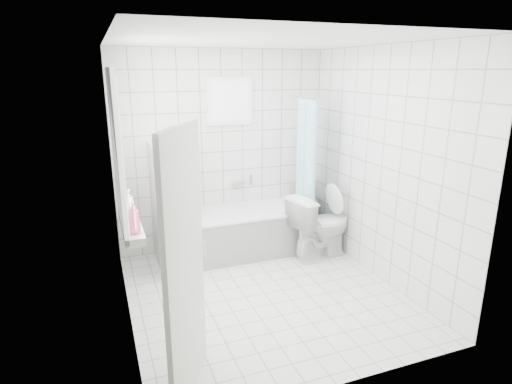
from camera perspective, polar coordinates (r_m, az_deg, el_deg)
name	(u,v)px	position (r m, az deg, el deg)	size (l,w,h in m)	color
ground	(265,294)	(4.76, 1.14, -13.38)	(3.00, 3.00, 0.00)	white
ceiling	(266,40)	(4.16, 1.35, 19.61)	(3.00, 3.00, 0.00)	white
wall_back	(223,152)	(5.67, -4.46, 5.39)	(2.80, 0.02, 2.60)	white
wall_front	(347,227)	(3.00, 12.03, -4.55)	(2.80, 0.02, 2.60)	white
wall_left	(119,191)	(3.99, -17.75, 0.16)	(0.02, 3.00, 2.60)	white
wall_right	(382,167)	(4.96, 16.42, 3.27)	(0.02, 3.00, 2.60)	white
window_left	(119,151)	(4.22, -17.75, 5.18)	(0.01, 0.90, 1.40)	white
window_back	(230,101)	(5.57, -3.47, 11.97)	(0.50, 0.01, 0.50)	white
window_sill	(131,225)	(4.41, -16.36, -4.24)	(0.18, 1.02, 0.08)	white
door	(185,268)	(3.07, -9.45, -10.02)	(0.04, 0.80, 2.00)	silver
bathtub	(239,232)	(5.63, -2.28, -5.36)	(1.84, 0.77, 0.58)	white
partition_wall	(162,208)	(5.22, -12.47, -2.12)	(0.15, 0.85, 1.50)	white
tiled_ledge	(301,218)	(6.23, 6.05, -3.44)	(0.40, 0.24, 0.55)	white
toilet	(321,226)	(5.53, 8.60, -4.48)	(0.47, 0.82, 0.84)	white
curtain_rod	(303,98)	(5.56, 6.25, 12.41)	(0.02, 0.02, 0.80)	silver
shower_curtain	(305,169)	(5.57, 6.57, 3.05)	(0.14, 0.48, 1.78)	#4FD7E9
tub_faucet	(238,184)	(5.78, -2.45, 1.07)	(0.18, 0.06, 0.06)	silver
sill_bottles	(131,211)	(4.32, -16.34, -2.40)	(0.14, 0.75, 0.30)	#E55979
ledge_bottles	(303,192)	(6.08, 6.25, 0.02)	(0.19, 0.14, 0.28)	red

